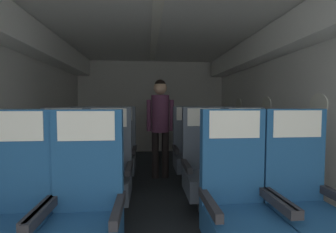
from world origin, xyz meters
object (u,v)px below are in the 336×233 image
Objects in this scene: seat_b_right_window at (205,168)px; seat_c_left_aisle at (119,153)px; seat_a_right_aisle at (303,202)px; seat_c_left_window at (86,153)px; seat_b_right_aisle at (247,167)px; flight_attendant at (160,118)px; seat_a_left_window at (9,215)px; seat_b_left_window at (62,172)px; seat_a_right_window at (238,205)px; seat_a_left_aisle at (84,213)px; seat_b_left_aisle at (108,171)px; seat_c_right_window at (190,151)px; seat_c_right_aisle at (221,151)px.

seat_c_left_aisle is (-1.05, 0.89, 0.00)m from seat_b_right_window.
seat_c_left_window is at bearing 137.66° from seat_a_right_aisle.
seat_b_right_aisle is 1.54m from flight_attendant.
seat_a_left_window and seat_b_left_window have the same top height.
seat_a_right_window is at bearing -30.58° from seat_b_left_window.
seat_a_left_aisle and seat_b_left_aisle have the same top height.
seat_c_left_aisle is at bearing 75.38° from seat_a_left_window.
seat_a_right_window is at bearing 1.27° from seat_a_left_aisle.
seat_a_left_window is 1.00× the size of seat_b_left_aisle.
seat_b_right_aisle is at bearing -30.29° from seat_c_left_aisle.
seat_a_left_aisle is 1.40m from seat_b_right_window.
seat_c_left_window is (-1.51, 0.90, 0.00)m from seat_b_right_window.
seat_b_left_window is 1.66m from flight_attendant.
seat_c_right_window is at bearing 31.37° from seat_b_left_window.
seat_b_left_aisle is at bearing -63.24° from seat_c_left_window.
seat_a_left_window and seat_c_left_window have the same top height.
seat_b_left_aisle is at bearing -149.08° from seat_c_right_aisle.
seat_b_left_window is at bearing 117.20° from seat_a_left_aisle.
flight_attendant is at bearing 101.72° from seat_a_right_window.
seat_c_right_aisle is (1.99, 1.80, 0.00)m from seat_a_left_window.
seat_a_right_aisle is 1.03m from seat_b_right_window.
flight_attendant is (1.08, 1.17, 0.48)m from seat_b_left_window.
seat_a_left_aisle is 1.00× the size of seat_c_right_aisle.
seat_c_right_aisle is 0.73× the size of flight_attendant.
seat_a_right_window is 1.00× the size of seat_c_left_window.
seat_b_right_window and seat_c_left_window have the same top height.
flight_attendant is at bearing 22.80° from seat_c_left_aisle.
seat_c_right_window is at bearing 178.60° from seat_c_right_aisle.
seat_a_left_window is at bearing -155.42° from seat_b_right_aisle.
seat_a_left_aisle is 1.00× the size of seat_c_right_window.
seat_a_left_aisle is 1.00× the size of seat_b_left_window.
seat_b_left_window is (-0.47, 0.91, 0.00)m from seat_a_left_aisle.
seat_a_right_window is at bearing -180.00° from seat_a_right_aisle.
seat_a_left_aisle is 1.00× the size of seat_c_left_aisle.
seat_b_left_window is 1.00× the size of seat_c_left_window.
seat_a_left_aisle and seat_a_right_aisle have the same top height.
seat_a_left_aisle is at bearing -138.17° from seat_b_right_window.
seat_b_left_aisle is (-1.52, 0.89, 0.00)m from seat_a_right_aisle.
seat_b_left_window and seat_c_right_aisle have the same top height.
seat_a_left_window is at bearing -90.21° from seat_b_left_window.
seat_b_right_aisle is 1.00× the size of seat_c_right_aisle.
seat_a_left_window is 1.00× the size of seat_b_left_window.
seat_b_right_window is 1.32m from flight_attendant.
seat_a_right_aisle is at bearing 0.03° from seat_a_left_window.
seat_a_left_aisle is at bearing -89.84° from seat_b_left_aisle.
seat_a_right_aisle is at bearing 114.84° from flight_attendant.
seat_b_left_window is 1.51m from seat_b_right_window.
seat_b_left_window and seat_c_left_window have the same top height.
flight_attendant is (-0.43, 0.25, 0.48)m from seat_c_right_window.
seat_a_left_window is 1.00× the size of seat_c_right_window.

